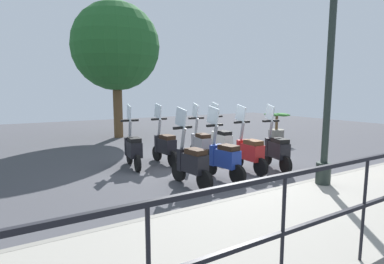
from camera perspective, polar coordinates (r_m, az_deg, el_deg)
ground_plane at (r=7.28m, az=4.22°, el=-6.94°), size 28.00×28.00×0.00m
promenade_walkway at (r=5.14m, az=25.44°, el=-13.19°), size 2.20×20.00×0.15m
lamp_post_near at (r=5.89m, az=24.72°, el=10.63°), size 0.26×0.90×4.62m
tree_distant at (r=12.43m, az=-14.30°, el=15.42°), size 3.39×3.39×5.27m
potted_palm at (r=11.45m, az=15.77°, el=0.44°), size 1.06×0.66×1.05m
scooter_near_0 at (r=7.38m, az=15.74°, el=-3.17°), size 1.21×0.52×1.54m
scooter_near_1 at (r=6.99m, az=10.79°, el=-3.62°), size 1.23×0.44×1.54m
scooter_near_2 at (r=6.28m, az=6.02°, el=-4.81°), size 1.23×0.45×1.54m
scooter_near_3 at (r=5.85m, az=-0.15°, el=-5.72°), size 1.23×0.44×1.54m
scooter_far_0 at (r=8.43m, az=5.54°, el=-1.57°), size 1.23×0.44×1.54m
scooter_far_1 at (r=7.88m, az=1.64°, el=-2.20°), size 1.23×0.44×1.54m
scooter_far_2 at (r=7.67m, az=-5.24°, el=-2.51°), size 1.23×0.44×1.54m
scooter_far_3 at (r=7.37m, az=-11.17°, el=-3.05°), size 1.23×0.44×1.54m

